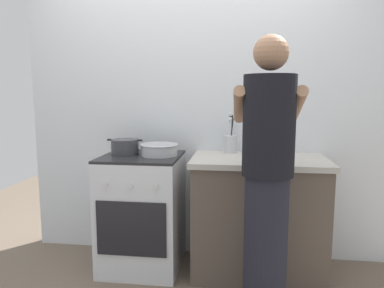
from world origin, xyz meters
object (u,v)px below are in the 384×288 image
at_px(utensil_crock, 230,142).
at_px(spice_bottle, 273,154).
at_px(mixing_bowl, 159,149).
at_px(person, 267,182).
at_px(pot, 125,147).
at_px(stove_range, 142,211).

relative_size(utensil_crock, spice_bottle, 3.92).
relative_size(mixing_bowl, utensil_crock, 0.91).
bearing_deg(person, pot, 150.51).
relative_size(stove_range, utensil_crock, 2.77).
bearing_deg(pot, mixing_bowl, -4.30).
distance_m(mixing_bowl, utensil_crock, 0.58).
bearing_deg(spice_bottle, person, -98.42).
relative_size(mixing_bowl, person, 0.17).
height_order(utensil_crock, person, person).
height_order(pot, spice_bottle, pot).
xyz_separation_m(pot, utensil_crock, (0.82, 0.18, 0.03)).
bearing_deg(person, utensil_crock, 106.99).
distance_m(pot, person, 1.22).
distance_m(spice_bottle, person, 0.55).
relative_size(pot, spice_bottle, 3.38).
bearing_deg(mixing_bowl, stove_range, -175.43).
height_order(mixing_bowl, utensil_crock, utensil_crock).
height_order(spice_bottle, person, person).
bearing_deg(stove_range, person, -31.67).
relative_size(pot, utensil_crock, 0.86).
xyz_separation_m(mixing_bowl, utensil_crock, (0.54, 0.20, 0.04)).
bearing_deg(mixing_bowl, spice_bottle, -2.77).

